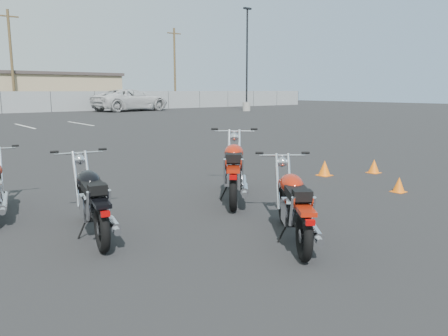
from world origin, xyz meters
TOP-DOWN VIEW (x-y plane):
  - ground at (0.00, 0.00)m, footprint 120.00×120.00m
  - motorcycle_second_black at (-2.02, 0.58)m, footprint 0.92×2.08m
  - motorcycle_third_red at (0.67, 0.90)m, footprint 1.87×2.09m
  - motorcycle_rear_red at (-0.10, -1.22)m, footprint 1.56×1.86m
  - training_cone_near at (3.64, 1.30)m, footprint 0.29×0.29m
  - training_cone_far at (3.45, -0.61)m, footprint 0.24×0.24m
  - training_cone_extra at (4.80, 0.80)m, footprint 0.27×0.27m
  - light_pole_east at (22.74, 25.71)m, footprint 0.80×0.70m
  - tan_building_east at (10.00, 44.00)m, footprint 14.40×9.40m
  - utility_pole_c at (6.00, 39.00)m, footprint 1.80×0.24m
  - utility_pole_d at (24.00, 40.00)m, footprint 1.80×0.24m
  - white_van at (14.48, 32.49)m, footprint 4.43×8.64m

SIDE VIEW (x-z plane):
  - ground at x=0.00m, z-range 0.00..0.00m
  - training_cone_far at x=3.45m, z-range 0.00..0.29m
  - training_cone_extra at x=4.80m, z-range 0.00..0.32m
  - training_cone_near at x=3.64m, z-range 0.00..0.34m
  - motorcycle_rear_red at x=-0.10m, z-range -0.05..0.96m
  - motorcycle_second_black at x=-2.02m, z-range -0.05..0.98m
  - motorcycle_third_red at x=0.67m, z-range -0.05..1.11m
  - white_van at x=14.48m, z-range 0.00..3.14m
  - tan_building_east at x=10.00m, z-range 0.01..3.71m
  - light_pole_east at x=22.74m, z-range -2.26..6.86m
  - utility_pole_c at x=6.00m, z-range 0.19..9.19m
  - utility_pole_d at x=24.00m, z-range 0.19..9.19m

